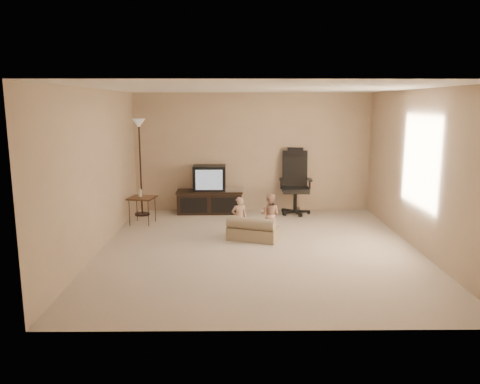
{
  "coord_description": "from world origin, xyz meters",
  "views": [
    {
      "loc": [
        -0.38,
        -7.16,
        2.28
      ],
      "look_at": [
        -0.29,
        0.6,
        0.8
      ],
      "focal_mm": 35.0,
      "sensor_mm": 36.0,
      "label": 1
    }
  ],
  "objects_px": {
    "child_sofa": "(253,230)",
    "office_chair": "(295,190)",
    "side_table": "(142,198)",
    "tv_stand": "(210,193)",
    "toddler_right": "(270,215)",
    "floor_lamp": "(140,146)",
    "toddler_left": "(239,218)"
  },
  "relations": [
    {
      "from": "floor_lamp",
      "to": "toddler_right",
      "type": "relative_size",
      "value": 2.65
    },
    {
      "from": "tv_stand",
      "to": "toddler_right",
      "type": "height_order",
      "value": "tv_stand"
    },
    {
      "from": "office_chair",
      "to": "floor_lamp",
      "type": "relative_size",
      "value": 0.69
    },
    {
      "from": "side_table",
      "to": "child_sofa",
      "type": "xyz_separation_m",
      "value": [
        2.08,
        -1.13,
        -0.34
      ]
    },
    {
      "from": "child_sofa",
      "to": "floor_lamp",
      "type": "bearing_deg",
      "value": 160.09
    },
    {
      "from": "toddler_left",
      "to": "toddler_right",
      "type": "relative_size",
      "value": 0.98
    },
    {
      "from": "side_table",
      "to": "floor_lamp",
      "type": "bearing_deg",
      "value": 101.72
    },
    {
      "from": "tv_stand",
      "to": "floor_lamp",
      "type": "relative_size",
      "value": 0.72
    },
    {
      "from": "floor_lamp",
      "to": "office_chair",
      "type": "bearing_deg",
      "value": 2.41
    },
    {
      "from": "side_table",
      "to": "child_sofa",
      "type": "relative_size",
      "value": 0.75
    },
    {
      "from": "tv_stand",
      "to": "child_sofa",
      "type": "height_order",
      "value": "tv_stand"
    },
    {
      "from": "tv_stand",
      "to": "floor_lamp",
      "type": "distance_m",
      "value": 1.74
    },
    {
      "from": "toddler_right",
      "to": "tv_stand",
      "type": "bearing_deg",
      "value": -31.9
    },
    {
      "from": "tv_stand",
      "to": "office_chair",
      "type": "relative_size",
      "value": 1.03
    },
    {
      "from": "floor_lamp",
      "to": "tv_stand",
      "type": "bearing_deg",
      "value": 7.67
    },
    {
      "from": "child_sofa",
      "to": "toddler_right",
      "type": "bearing_deg",
      "value": 62.52
    },
    {
      "from": "tv_stand",
      "to": "child_sofa",
      "type": "xyz_separation_m",
      "value": [
        0.83,
        -2.02,
        -0.25
      ]
    },
    {
      "from": "tv_stand",
      "to": "office_chair",
      "type": "bearing_deg",
      "value": -2.4
    },
    {
      "from": "floor_lamp",
      "to": "toddler_left",
      "type": "distance_m",
      "value": 2.86
    },
    {
      "from": "tv_stand",
      "to": "side_table",
      "type": "distance_m",
      "value": 1.54
    },
    {
      "from": "child_sofa",
      "to": "side_table",
      "type": "bearing_deg",
      "value": 171.08
    },
    {
      "from": "side_table",
      "to": "tv_stand",
      "type": "bearing_deg",
      "value": 35.49
    },
    {
      "from": "child_sofa",
      "to": "office_chair",
      "type": "bearing_deg",
      "value": 83.59
    },
    {
      "from": "toddler_left",
      "to": "toddler_right",
      "type": "distance_m",
      "value": 0.57
    },
    {
      "from": "tv_stand",
      "to": "side_table",
      "type": "height_order",
      "value": "tv_stand"
    },
    {
      "from": "child_sofa",
      "to": "tv_stand",
      "type": "bearing_deg",
      "value": 131.78
    },
    {
      "from": "tv_stand",
      "to": "side_table",
      "type": "relative_size",
      "value": 2.01
    },
    {
      "from": "side_table",
      "to": "toddler_right",
      "type": "distance_m",
      "value": 2.53
    },
    {
      "from": "toddler_right",
      "to": "floor_lamp",
      "type": "bearing_deg",
      "value": -6.45
    },
    {
      "from": "tv_stand",
      "to": "floor_lamp",
      "type": "bearing_deg",
      "value": -172.99
    },
    {
      "from": "side_table",
      "to": "child_sofa",
      "type": "bearing_deg",
      "value": -28.49
    },
    {
      "from": "office_chair",
      "to": "child_sofa",
      "type": "xyz_separation_m",
      "value": [
        -0.96,
        -1.97,
        -0.33
      ]
    }
  ]
}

